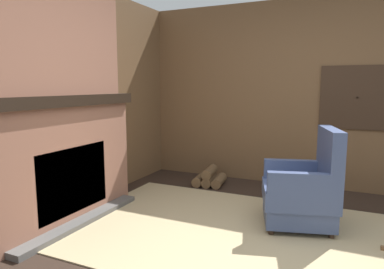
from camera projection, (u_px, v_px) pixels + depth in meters
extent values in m
plane|color=#2D2119|center=(274.00, 266.00, 2.69)|extent=(14.00, 14.00, 0.00)
cube|color=brown|center=(43.00, 97.00, 3.48)|extent=(0.06, 5.31, 2.57)
cube|color=brown|center=(312.00, 94.00, 4.65)|extent=(5.31, 0.06, 2.57)
cube|color=#382619|center=(358.00, 98.00, 4.38)|extent=(0.91, 0.02, 0.82)
cube|color=silver|center=(358.00, 98.00, 4.39)|extent=(0.87, 0.01, 0.78)
cube|color=#382619|center=(358.00, 98.00, 4.38)|extent=(0.02, 0.02, 0.78)
cube|color=#382619|center=(358.00, 98.00, 4.38)|extent=(0.87, 0.02, 0.02)
cube|color=#93604C|center=(61.00, 165.00, 3.50)|extent=(0.34, 1.81, 1.20)
cube|color=black|center=(72.00, 180.00, 3.46)|extent=(0.08, 0.94, 0.67)
cube|color=#565451|center=(83.00, 222.00, 3.48)|extent=(0.16, 1.63, 0.06)
cube|color=black|center=(58.00, 101.00, 3.40)|extent=(0.44, 1.91, 0.11)
cube|color=#93604C|center=(54.00, 31.00, 3.31)|extent=(0.30, 1.59, 1.24)
cube|color=tan|center=(248.00, 234.00, 3.24)|extent=(3.54, 2.19, 0.01)
cube|color=#3D4C75|center=(298.00, 209.00, 3.42)|extent=(0.78, 0.76, 0.24)
cube|color=#3D4C75|center=(298.00, 194.00, 3.39)|extent=(0.82, 0.80, 0.18)
cube|color=#3D4C75|center=(330.00, 158.00, 3.30)|extent=(0.29, 0.64, 0.58)
cube|color=#3D4C75|center=(301.00, 184.00, 3.10)|extent=(0.61, 0.25, 0.20)
cube|color=#3D4C75|center=(293.00, 169.00, 3.64)|extent=(0.61, 0.25, 0.20)
cylinder|color=#332319|center=(271.00, 232.00, 3.23)|extent=(0.06, 0.06, 0.06)
cylinder|color=#332319|center=(268.00, 212.00, 3.73)|extent=(0.06, 0.06, 0.06)
cylinder|color=#332319|center=(331.00, 236.00, 3.15)|extent=(0.06, 0.06, 0.06)
cylinder|color=#332319|center=(320.00, 215.00, 3.64)|extent=(0.06, 0.06, 0.06)
cylinder|color=brown|center=(200.00, 179.00, 4.91)|extent=(0.19, 0.45, 0.14)
cylinder|color=brown|center=(210.00, 180.00, 4.87)|extent=(0.19, 0.45, 0.14)
cylinder|color=brown|center=(219.00, 181.00, 4.83)|extent=(0.19, 0.45, 0.14)
cylinder|color=brown|center=(210.00, 172.00, 4.86)|extent=(0.19, 0.45, 0.14)
cube|color=black|center=(98.00, 88.00, 3.99)|extent=(0.16, 0.24, 0.14)
cube|color=silver|center=(103.00, 87.00, 3.95)|extent=(0.01, 0.04, 0.02)
cylinder|color=gold|center=(60.00, 81.00, 3.49)|extent=(0.07, 0.28, 0.27)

